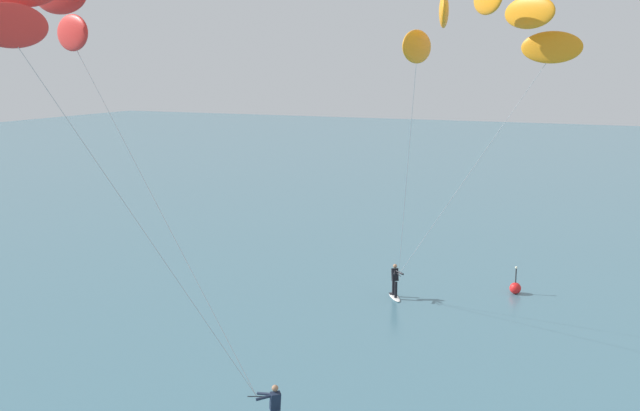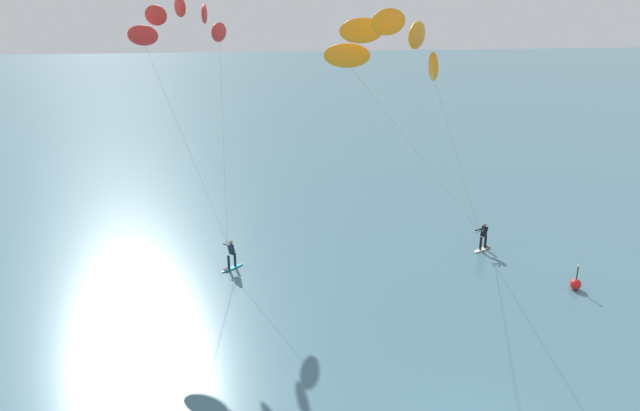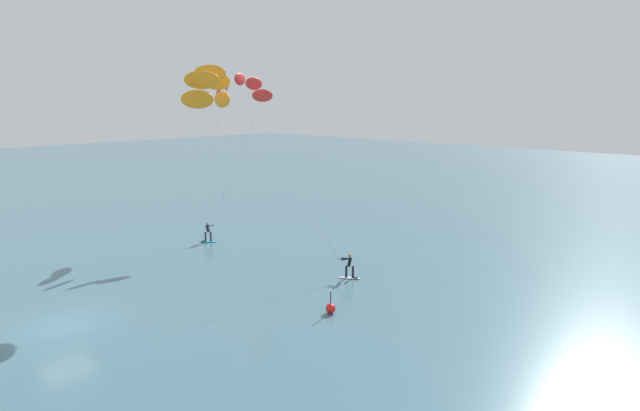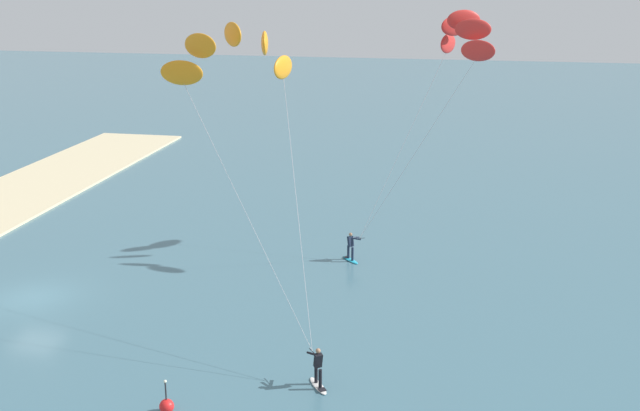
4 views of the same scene
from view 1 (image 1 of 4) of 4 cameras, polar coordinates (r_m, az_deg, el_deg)
The scene contains 3 objects.
kitesurfer_nearshore at distance 22.20m, azimuth -19.66°, elevation 13.12°, with size 6.05×8.12×13.96m.
kitesurfer_mid_water at distance 26.64m, azimuth 12.24°, elevation 12.50°, with size 10.47×8.97×13.76m.
marker_buoy at distance 38.01m, azimuth 14.64°, elevation -6.08°, with size 0.56×0.56×1.38m.
Camera 1 is at (-27.06, 5.36, 11.06)m, focal length 42.07 mm.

